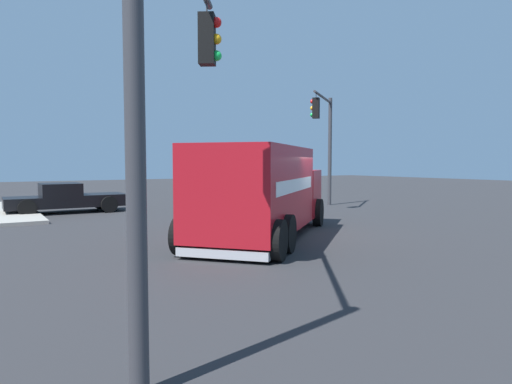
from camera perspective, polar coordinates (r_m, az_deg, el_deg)
ground_plane at (r=15.06m, az=5.13°, el=-5.19°), size 100.00×100.00×0.00m
delivery_truck at (r=13.84m, az=0.81°, el=0.13°), size 7.08×7.48×2.80m
traffic_light_primary at (r=23.85m, az=8.75°, el=7.33°), size 2.74×3.34×5.84m
traffic_light_secondary at (r=6.21m, az=-10.38°, el=16.88°), size 3.98×2.82×5.63m
pickup_black at (r=22.79m, az=-22.98°, el=-0.60°), size 2.28×5.21×1.38m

